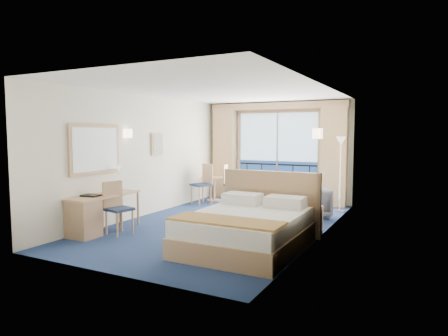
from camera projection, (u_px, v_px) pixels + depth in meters
floor at (223, 224)px, 8.15m from camera, size 6.50×6.50×0.00m
room_walls at (223, 137)px, 8.00m from camera, size 4.04×6.54×2.72m
balcony_door at (277, 159)px, 10.91m from camera, size 2.36×0.03×2.52m
curtain_left at (224, 153)px, 11.47m from camera, size 0.65×0.22×2.55m
curtain_right at (334, 156)px, 10.05m from camera, size 0.65×0.22×2.55m
pelmet at (276, 106)px, 10.67m from camera, size 3.80×0.25×0.18m
mirror at (95, 149)px, 7.59m from camera, size 0.05×1.25×0.95m
wall_print at (157, 144)px, 9.31m from camera, size 0.04×0.42×0.52m
sconce_left at (128, 133)px, 8.35m from camera, size 0.18×0.18×0.18m
sconce_right at (318, 133)px, 6.97m from camera, size 0.18×0.18×0.18m
bed at (248, 228)px, 6.45m from camera, size 1.86×2.21×1.17m
nightstand at (310, 220)px, 7.36m from camera, size 0.39×0.37×0.51m
phone at (309, 204)px, 7.36m from camera, size 0.21×0.17×0.08m
armchair at (312, 202)px, 8.84m from camera, size 0.98×0.98×0.65m
floor_lamp at (341, 155)px, 9.36m from camera, size 0.25×0.25×1.78m
desk at (88, 215)px, 7.19m from camera, size 0.51×1.50×0.70m
desk_chair at (116, 204)px, 7.36m from camera, size 0.51×0.50×0.97m
folder at (91, 195)px, 7.32m from camera, size 0.35×0.28×0.03m
desk_lamp at (118, 173)px, 8.00m from camera, size 0.13×0.13×0.49m
round_table at (214, 183)px, 10.95m from camera, size 0.71×0.71×0.64m
table_chair_a at (230, 181)px, 10.75m from camera, size 0.54×0.53×1.01m
table_chair_b at (204, 181)px, 10.54m from camera, size 0.60×0.61×1.04m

